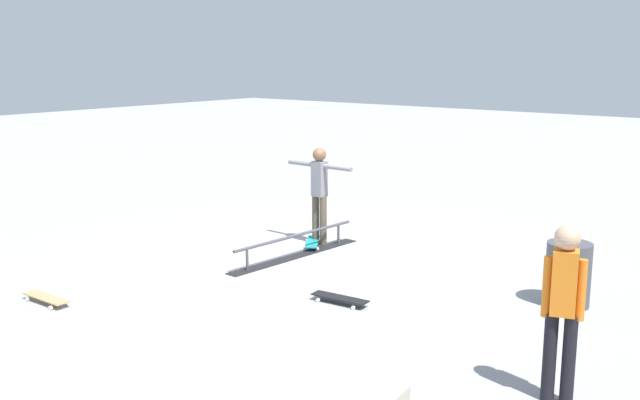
% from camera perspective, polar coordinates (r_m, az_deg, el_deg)
% --- Properties ---
extents(ground_plane, '(60.00, 60.00, 0.00)m').
position_cam_1_polar(ground_plane, '(11.45, 0.45, -4.99)').
color(ground_plane, '#9E9EA3').
extents(grind_rail, '(2.82, 0.43, 0.38)m').
position_cam_1_polar(grind_rail, '(11.79, -1.91, -3.69)').
color(grind_rail, black).
rests_on(grind_rail, ground_plane).
extents(skater_main, '(0.23, 1.35, 1.68)m').
position_cam_1_polar(skater_main, '(12.35, -0.05, 0.89)').
color(skater_main, brown).
rests_on(skater_main, ground_plane).
extents(skateboard_main, '(0.77, 0.62, 0.09)m').
position_cam_1_polar(skateboard_main, '(12.42, -0.60, -3.32)').
color(skateboard_main, teal).
rests_on(skateboard_main, ground_plane).
extents(bystander_orange_shirt, '(0.26, 0.39, 1.72)m').
position_cam_1_polar(bystander_orange_shirt, '(7.14, 18.52, -7.73)').
color(bystander_orange_shirt, black).
rests_on(bystander_orange_shirt, ground_plane).
extents(loose_skateboard_natural, '(0.27, 0.80, 0.09)m').
position_cam_1_polar(loose_skateboard_natural, '(10.32, -20.69, -7.20)').
color(loose_skateboard_natural, tan).
rests_on(loose_skateboard_natural, ground_plane).
extents(loose_skateboard_black, '(0.31, 0.81, 0.09)m').
position_cam_1_polar(loose_skateboard_black, '(9.66, 1.57, -7.71)').
color(loose_skateboard_black, black).
rests_on(loose_skateboard_black, ground_plane).
extents(trash_bin, '(0.58, 0.58, 0.84)m').
position_cam_1_polar(trash_bin, '(10.03, 18.89, -5.53)').
color(trash_bin, '#47474C').
rests_on(trash_bin, ground_plane).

